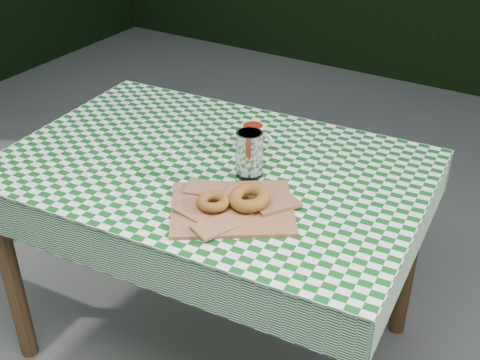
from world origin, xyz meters
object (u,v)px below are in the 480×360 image
Objects in this scene: coffee_mug at (253,137)px; drinking_glass at (249,154)px; table at (215,261)px; paper_bag at (232,207)px.

drinking_glass is (0.08, -0.16, 0.03)m from coffee_mug.
paper_bag reaches higher than table.
paper_bag is at bearing -48.56° from table.
coffee_mug is (0.05, 0.16, 0.42)m from table.
table is 3.83× the size of paper_bag.
coffee_mug reaches higher than table.
table is 8.87× the size of drinking_glass.
paper_bag is at bearing -70.23° from coffee_mug.
coffee_mug is 0.18m from drinking_glass.
drinking_glass reaches higher than coffee_mug.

